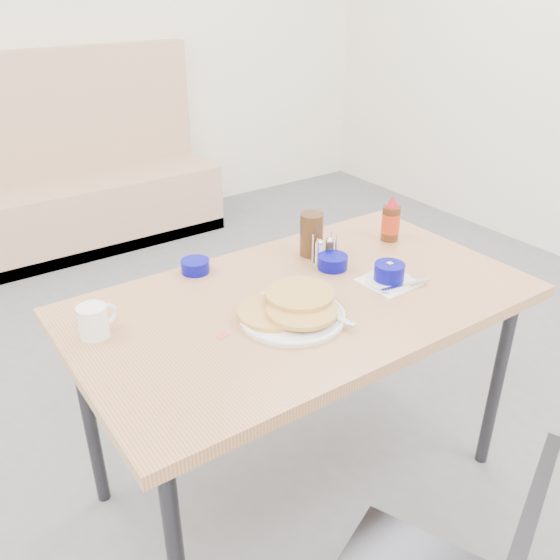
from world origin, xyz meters
TOP-DOWN VIEW (x-y plane):
  - ground at (0.00, 0.00)m, footprint 6.00×6.00m
  - wall_back at (0.00, 2.97)m, footprint 5.00×0.06m
  - booth_bench at (0.00, 2.78)m, footprint 1.90×0.56m
  - dining_table at (0.00, 0.25)m, footprint 1.40×0.80m
  - pancake_plate at (-0.10, 0.18)m, footprint 0.31×0.31m
  - coffee_mug at (-0.59, 0.40)m, footprint 0.12×0.08m
  - grits_setting at (0.28, 0.17)m, footprint 0.18×0.17m
  - creamer_bowl at (-0.19, 0.59)m, footprint 0.09×0.09m
  - butter_bowl at (0.20, 0.35)m, footprint 0.10×0.10m
  - amber_tumbler at (0.21, 0.48)m, footprint 0.10×0.10m
  - condiment_caddy at (0.21, 0.41)m, footprint 0.09×0.06m
  - syrup_bottle at (0.52, 0.42)m, footprint 0.07×0.07m
  - sugar_wrapper at (-0.31, 0.20)m, footprint 0.04×0.03m

SIDE VIEW (x-z plane):
  - ground at x=0.00m, z-range 0.00..0.00m
  - booth_bench at x=0.00m, z-range -0.26..0.96m
  - dining_table at x=0.00m, z-range 0.32..1.08m
  - sugar_wrapper at x=-0.31m, z-range 0.76..0.76m
  - creamer_bowl at x=-0.19m, z-range 0.76..0.80m
  - pancake_plate at x=-0.10m, z-range 0.75..0.81m
  - butter_bowl at x=0.20m, z-range 0.76..0.80m
  - grits_setting at x=0.28m, z-range 0.75..0.82m
  - condiment_caddy at x=0.21m, z-range 0.74..0.85m
  - coffee_mug at x=-0.59m, z-range 0.76..0.85m
  - syrup_bottle at x=0.52m, z-range 0.75..0.92m
  - amber_tumbler at x=0.21m, z-range 0.76..0.91m
  - wall_back at x=0.00m, z-range 0.00..2.80m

